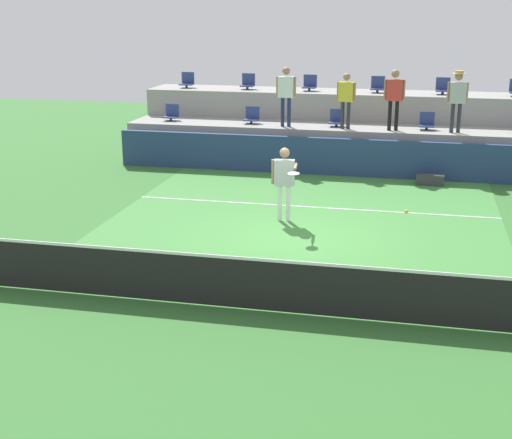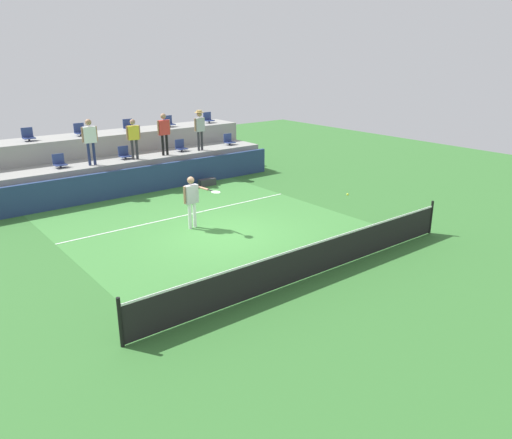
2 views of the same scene
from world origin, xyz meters
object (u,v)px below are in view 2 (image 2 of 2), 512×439
object	(u,v)px
stadium_chair_upper_mid_right	(129,126)
stadium_chair_upper_far_right	(208,118)
stadium_chair_upper_right	(169,122)
spectator_with_hat	(200,126)
spectator_in_white	(90,137)
spectator_leaning_on_rail	(164,130)
equipment_bag	(207,182)
stadium_chair_lower_left	(59,162)
spectator_in_grey	(134,135)
stadium_chair_upper_left	(28,135)
tennis_player	(192,197)
stadium_chair_lower_center	(124,154)
stadium_chair_upper_mid_left	(80,131)
stadium_chair_lower_far_right	(229,140)
tennis_ball	(348,194)
stadium_chair_lower_right	(181,146)

from	to	relation	value
stadium_chair_upper_mid_right	stadium_chair_upper_far_right	distance (m)	4.27
stadium_chair_upper_far_right	stadium_chair_upper_right	bearing A→B (deg)	180.00
spectator_with_hat	spectator_in_white	bearing A→B (deg)	180.00
spectator_leaning_on_rail	equipment_bag	xyz separation A→B (m)	(1.15, -1.46, -2.19)
stadium_chair_lower_left	spectator_in_grey	bearing A→B (deg)	-7.38
spectator_in_grey	stadium_chair_upper_left	bearing A→B (deg)	148.14
stadium_chair_upper_far_right	tennis_player	world-z (taller)	stadium_chair_upper_far_right
stadium_chair_upper_left	stadium_chair_upper_mid_right	size ratio (longest dim) A/B	1.00
stadium_chair_lower_left	stadium_chair_lower_center	distance (m)	2.67
stadium_chair_upper_mid_left	tennis_player	xyz separation A→B (m)	(0.64, -7.96, -1.25)
stadium_chair_lower_far_right	stadium_chair_upper_left	world-z (taller)	stadium_chair_upper_left
stadium_chair_upper_right	spectator_in_white	xyz separation A→B (m)	(-4.65, -2.18, 0.03)
stadium_chair_lower_left	stadium_chair_upper_left	bearing A→B (deg)	106.96
spectator_in_grey	equipment_bag	size ratio (longest dim) A/B	2.17
stadium_chair_lower_far_right	spectator_in_white	xyz separation A→B (m)	(-6.85, -0.38, 0.88)
stadium_chair_upper_mid_right	spectator_with_hat	bearing A→B (deg)	-42.36
stadium_chair_upper_mid_left	equipment_bag	world-z (taller)	stadium_chair_upper_mid_left
spectator_in_white	tennis_player	bearing A→B (deg)	-79.82
stadium_chair_upper_mid_left	spectator_with_hat	distance (m)	5.10
stadium_chair_lower_left	spectator_in_white	world-z (taller)	spectator_in_white
stadium_chair_upper_mid_right	stadium_chair_upper_right	size ratio (longest dim) A/B	1.00
stadium_chair_lower_left	stadium_chair_upper_mid_right	size ratio (longest dim) A/B	1.00
stadium_chair_upper_left	tennis_ball	bearing A→B (deg)	-65.34
spectator_in_white	spectator_leaning_on_rail	size ratio (longest dim) A/B	1.01
stadium_chair_lower_left	spectator_in_grey	world-z (taller)	spectator_in_grey
spectator_in_grey	stadium_chair_lower_right	bearing A→B (deg)	9.11
stadium_chair_upper_right	spectator_in_grey	world-z (taller)	spectator_in_grey
stadium_chair_lower_far_right	spectator_with_hat	bearing A→B (deg)	-168.25
stadium_chair_upper_right	tennis_player	size ratio (longest dim) A/B	0.30
stadium_chair_upper_mid_right	stadium_chair_upper_far_right	bearing A→B (deg)	0.00
tennis_player	stadium_chair_upper_right	bearing A→B (deg)	65.59
stadium_chair_upper_left	stadium_chair_upper_right	world-z (taller)	same
stadium_chair_lower_center	stadium_chair_upper_left	distance (m)	3.78
spectator_leaning_on_rail	tennis_player	bearing A→B (deg)	-110.69
spectator_in_white	stadium_chair_lower_center	bearing A→B (deg)	14.19
spectator_in_white	stadium_chair_upper_mid_right	bearing A→B (deg)	39.93
stadium_chair_upper_mid_right	tennis_ball	size ratio (longest dim) A/B	7.65
stadium_chair_upper_mid_left	stadium_chair_lower_far_right	bearing A→B (deg)	-15.58
spectator_with_hat	tennis_player	bearing A→B (deg)	-124.47
spectator_in_grey	tennis_ball	size ratio (longest dim) A/B	24.25
stadium_chair_lower_right	tennis_ball	distance (m)	10.25
stadium_chair_lower_far_right	stadium_chair_upper_mid_right	world-z (taller)	stadium_chair_upper_mid_right
tennis_player	equipment_bag	distance (m)	5.53
stadium_chair_lower_right	stadium_chair_lower_far_right	world-z (taller)	same
spectator_in_white	stadium_chair_upper_mid_left	bearing A→B (deg)	79.76
stadium_chair_upper_right	equipment_bag	bearing A→B (deg)	-94.35
stadium_chair_upper_left	stadium_chair_lower_center	bearing A→B (deg)	-29.23
stadium_chair_lower_right	spectator_with_hat	size ratio (longest dim) A/B	0.29
stadium_chair_lower_far_right	spectator_leaning_on_rail	distance (m)	3.75
stadium_chair_lower_far_right	tennis_ball	bearing A→B (deg)	-106.44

